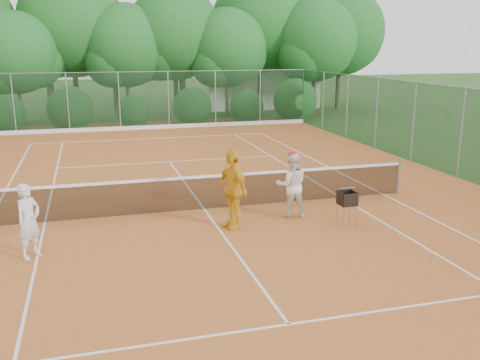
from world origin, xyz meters
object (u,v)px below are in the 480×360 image
player_white (29,221)px  player_yellow (232,189)px  ball_hopper (347,199)px  player_center_grp (291,185)px

player_white → player_yellow: bearing=-40.1°
player_white → ball_hopper: bearing=-49.0°
player_center_grp → player_yellow: size_ratio=0.88×
player_white → player_yellow: size_ratio=0.82×
player_white → player_yellow: player_yellow is taller
player_yellow → ball_hopper: size_ratio=2.18×
player_white → player_center_grp: (6.27, 1.12, 0.05)m
ball_hopper → player_yellow: bearing=148.2°
ball_hopper → player_white: bearing=163.0°
player_white → player_center_grp: player_center_grp is taller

